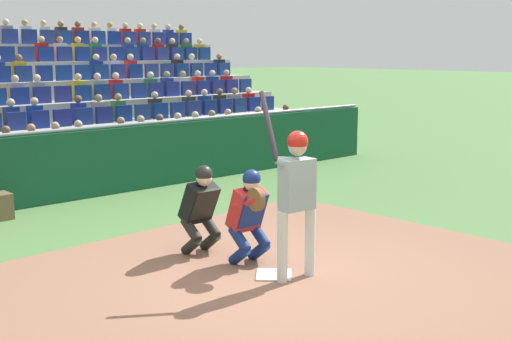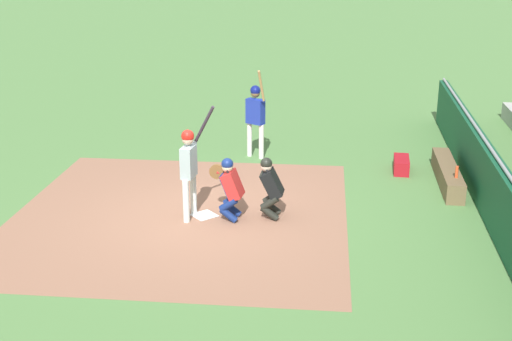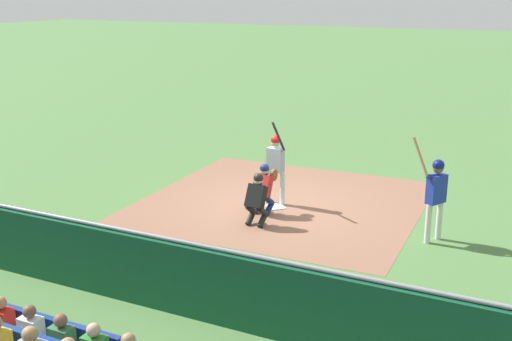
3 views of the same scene
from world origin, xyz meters
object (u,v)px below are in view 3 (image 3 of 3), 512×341
Objects in this scene: batter_at_plate at (276,161)px; water_bottle_on_bench at (247,283)px; equipment_duffel_bag at (354,297)px; on_deck_batter at (436,190)px; home_plate_umpire at (257,197)px; home_plate_marker at (275,207)px; catcher_crouching at (264,186)px; dugout_bench at (294,311)px.

water_bottle_on_bench is (1.94, -5.47, -0.59)m from batter_at_plate.
on_deck_batter is at bearing 82.46° from equipment_duffel_bag.
batter_at_plate reaches higher than home_plate_umpire.
home_plate_umpire is 4.90× the size of water_bottle_on_bench.
equipment_duffel_bag reaches higher than home_plate_marker.
batter_at_plate is 1.67m from home_plate_umpire.
dugout_bench is at bearing -59.21° from catcher_crouching.
on_deck_batter reaches higher than batter_at_plate.
home_plate_umpire is at bearing -76.71° from catcher_crouching.
home_plate_umpire reaches higher than water_bottle_on_bench.
home_plate_marker is 1.50m from home_plate_umpire.
home_plate_umpire reaches higher than equipment_duffel_bag.
equipment_duffel_bag is (3.41, -4.17, 0.15)m from home_plate_marker.
water_bottle_on_bench is at bearing -70.50° from batter_at_plate.
equipment_duffel_bag is at bearing -46.12° from catcher_crouching.
catcher_crouching reaches higher than home_plate_umpire.
home_plate_marker is 1.69× the size of water_bottle_on_bench.
home_plate_umpire is 4.63m from dugout_bench.
catcher_crouching is at bearing -86.48° from batter_at_plate.
batter_at_plate is 0.97× the size of on_deck_batter.
batter_at_plate is (-0.12, 0.25, 1.14)m from home_plate_marker.
dugout_bench is (2.56, -3.83, -0.48)m from home_plate_umpire.
batter_at_plate is 6.17m from dugout_bench.
on_deck_batter is at bearing 73.36° from dugout_bench.
catcher_crouching is 1.44× the size of equipment_duffel_bag.
batter_at_plate is 4.26m from on_deck_batter.
on_deck_batter is at bearing 64.40° from water_bottle_on_bench.
equipment_duffel_bag is (3.49, -3.63, -0.55)m from catcher_crouching.
catcher_crouching reaches higher than dugout_bench.
on_deck_batter is at bearing 0.40° from catcher_crouching.
catcher_crouching is at bearing -179.60° from on_deck_batter.
batter_at_plate reaches higher than dugout_bench.
home_plate_marker is 0.49× the size of equipment_duffel_bag.
home_plate_umpire is (0.19, -0.79, -0.03)m from catcher_crouching.
equipment_duffel_bag is (0.74, 0.99, -0.05)m from dugout_bench.
dugout_bench reaches higher than equipment_duffel_bag.
water_bottle_on_bench is at bearing -115.60° from on_deck_batter.
dugout_bench is at bearing 3.61° from water_bottle_on_bench.
catcher_crouching is 4.17m from on_deck_batter.
home_plate_marker is at bearing -64.13° from batter_at_plate.
dugout_bench is at bearing -124.14° from equipment_duffel_bag.
home_plate_marker is at bearing 94.86° from home_plate_umpire.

